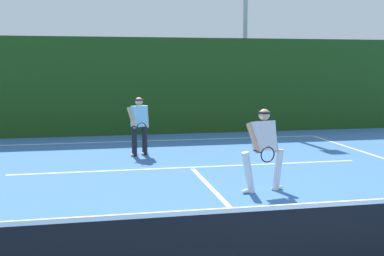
{
  "coord_description": "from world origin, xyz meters",
  "views": [
    {
      "loc": [
        -2.26,
        -4.67,
        2.44
      ],
      "look_at": [
        -0.05,
        6.22,
        1.0
      ],
      "focal_mm": 45.54,
      "sensor_mm": 36.0,
      "label": 1
    }
  ],
  "objects_px": {
    "player_far": "(139,124)",
    "tennis_ball_extra": "(328,150)",
    "player_near": "(264,147)",
    "tennis_ball": "(365,242)"
  },
  "relations": [
    {
      "from": "player_far",
      "to": "tennis_ball_extra",
      "type": "height_order",
      "value": "player_far"
    },
    {
      "from": "tennis_ball_extra",
      "to": "player_far",
      "type": "bearing_deg",
      "value": 175.97
    },
    {
      "from": "player_near",
      "to": "tennis_ball_extra",
      "type": "relative_size",
      "value": 24.51
    },
    {
      "from": "player_near",
      "to": "tennis_ball_extra",
      "type": "xyz_separation_m",
      "value": [
        3.36,
        3.89,
        -0.85
      ]
    },
    {
      "from": "tennis_ball",
      "to": "player_near",
      "type": "bearing_deg",
      "value": 98.26
    },
    {
      "from": "tennis_ball_extra",
      "to": "player_near",
      "type": "bearing_deg",
      "value": -130.84
    },
    {
      "from": "tennis_ball",
      "to": "tennis_ball_extra",
      "type": "height_order",
      "value": "same"
    },
    {
      "from": "player_far",
      "to": "tennis_ball_extra",
      "type": "relative_size",
      "value": 24.02
    },
    {
      "from": "tennis_ball",
      "to": "tennis_ball_extra",
      "type": "distance_m",
      "value": 7.42
    },
    {
      "from": "player_near",
      "to": "player_far",
      "type": "xyz_separation_m",
      "value": [
        -1.99,
        4.27,
        -0.02
      ]
    }
  ]
}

